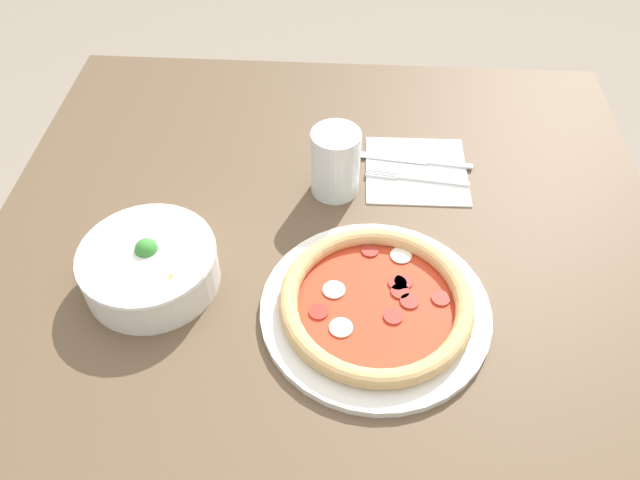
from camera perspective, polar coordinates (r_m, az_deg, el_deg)
The scene contains 8 objects.
ground_plane at distance 1.60m, azimuth 0.22°, elevation -19.72°, with size 8.00×8.00×0.00m, color gray.
dining_table at distance 1.02m, azimuth 0.33°, elevation -5.16°, with size 1.03×1.04×0.77m.
pizza at distance 0.85m, azimuth 5.10°, elevation -5.88°, with size 0.31×0.31×0.04m.
bowl at distance 0.90m, azimuth -15.35°, elevation -2.14°, with size 0.19×0.19×0.08m.
napkin at distance 1.07m, azimuth 8.78°, elevation 6.31°, with size 0.17×0.17×0.00m.
fork at distance 1.05m, azimuth 8.97°, elevation 5.55°, with size 0.03×0.17×0.00m.
knife at distance 1.08m, azimuth 9.20°, elevation 7.12°, with size 0.03×0.19×0.01m.
glass at distance 0.99m, azimuth 1.42°, elevation 7.11°, with size 0.08×0.08×0.11m.
Camera 1 is at (-0.62, -0.03, 1.47)m, focal length 35.00 mm.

